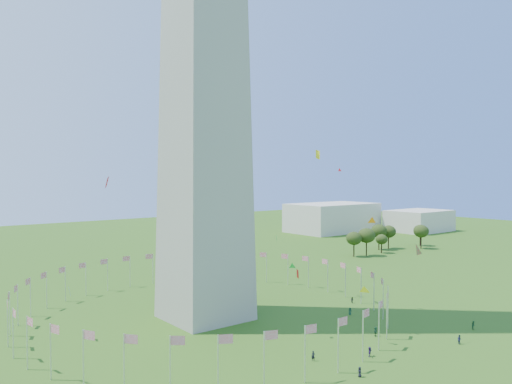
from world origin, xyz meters
The scene contains 6 objects.
flag_ring centered at (0.00, 50.00, 4.50)m, with size 80.24×80.24×9.00m.
gov_building_east_a centered at (150.00, 150.00, 8.00)m, with size 50.00×30.00×16.00m, color beige.
gov_building_east_b centered at (190.00, 120.00, 6.00)m, with size 35.00×25.00×12.00m, color beige.
crowd centered at (7.22, 6.03, 0.86)m, with size 90.43×62.58×1.91m.
kites_aloft centered at (12.14, 23.58, 19.38)m, with size 101.50×67.59×30.11m.
tree_line_east centered at (114.04, 85.30, 5.05)m, with size 53.28×16.20×10.88m.
Camera 1 is at (-60.55, -44.50, 32.42)m, focal length 35.00 mm.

